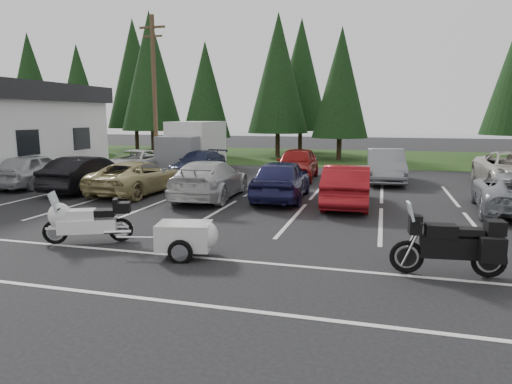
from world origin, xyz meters
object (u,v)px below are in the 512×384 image
(car_near_3, at_px, (210,179))
(car_near_4, at_px, (281,179))
(utility_pole, at_px, (154,91))
(car_near_0, at_px, (35,170))
(touring_motorcycle, at_px, (87,217))
(adventure_motorcycle, at_px, (449,239))
(cargo_trailer, at_px, (184,240))
(box_truck, at_px, (190,146))
(car_far_0, at_px, (135,162))
(car_far_3, at_px, (386,166))
(car_near_2, at_px, (138,177))
(car_near_1, at_px, (88,174))
(car_far_1, at_px, (199,164))
(car_near_5, at_px, (347,185))
(car_far_2, at_px, (297,164))

(car_near_3, bearing_deg, car_near_4, -173.68)
(utility_pole, relative_size, car_near_0, 1.98)
(touring_motorcycle, bearing_deg, adventure_motorcycle, -25.32)
(cargo_trailer, bearing_deg, box_truck, 101.00)
(car_far_0, height_order, car_far_3, car_far_3)
(car_near_0, xyz_separation_m, touring_motorcycle, (8.28, -7.61, -0.09))
(car_near_2, height_order, adventure_motorcycle, adventure_motorcycle)
(car_near_1, bearing_deg, car_near_2, -179.19)
(cargo_trailer, relative_size, adventure_motorcycle, 0.70)
(car_far_1, distance_m, cargo_trailer, 14.60)
(car_near_5, bearing_deg, car_near_2, -4.57)
(utility_pole, relative_size, car_near_1, 1.95)
(adventure_motorcycle, bearing_deg, car_far_0, 132.93)
(car_far_0, bearing_deg, cargo_trailer, -54.27)
(utility_pole, distance_m, car_far_3, 13.99)
(car_near_4, height_order, car_far_3, car_far_3)
(car_near_1, bearing_deg, car_far_0, -80.53)
(car_near_2, xyz_separation_m, car_far_0, (-3.28, 5.46, 0.01))
(car_far_3, height_order, touring_motorcycle, car_far_3)
(car_far_3, bearing_deg, car_near_2, -151.16)
(car_near_1, xyz_separation_m, car_near_3, (5.78, -0.26, -0.00))
(car_near_0, distance_m, car_near_1, 3.21)
(car_near_3, distance_m, car_near_4, 2.83)
(box_truck, distance_m, car_far_2, 7.34)
(utility_pole, bearing_deg, car_near_4, -39.42)
(car_near_4, distance_m, car_far_2, 5.93)
(car_far_1, distance_m, car_far_3, 9.79)
(car_near_1, distance_m, car_far_2, 10.13)
(car_far_1, bearing_deg, adventure_motorcycle, -48.82)
(car_far_3, bearing_deg, car_near_0, -162.59)
(car_near_5, bearing_deg, car_far_2, -67.03)
(car_near_1, relative_size, car_far_0, 0.93)
(car_near_5, height_order, car_far_3, car_far_3)
(car_far_2, distance_m, adventure_motorcycle, 14.53)
(car_near_0, xyz_separation_m, car_far_1, (5.86, 5.58, -0.10))
(car_far_0, bearing_deg, utility_pole, 90.87)
(car_near_4, distance_m, adventure_motorcycle, 9.08)
(car_far_3, bearing_deg, car_near_4, -125.82)
(utility_pole, distance_m, car_near_0, 8.76)
(car_near_1, relative_size, car_near_2, 0.93)
(car_near_0, bearing_deg, touring_motorcycle, 132.58)
(car_near_3, distance_m, car_near_5, 5.34)
(adventure_motorcycle, bearing_deg, car_near_0, 149.47)
(car_far_1, height_order, touring_motorcycle, touring_motorcycle)
(utility_pole, bearing_deg, car_far_1, -28.25)
(car_near_1, distance_m, car_near_5, 11.12)
(car_near_5, bearing_deg, touring_motorcycle, 46.41)
(car_far_2, relative_size, cargo_trailer, 2.72)
(car_near_2, xyz_separation_m, touring_motorcycle, (2.70, -7.17, -0.00))
(touring_motorcycle, bearing_deg, car_near_3, 60.04)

